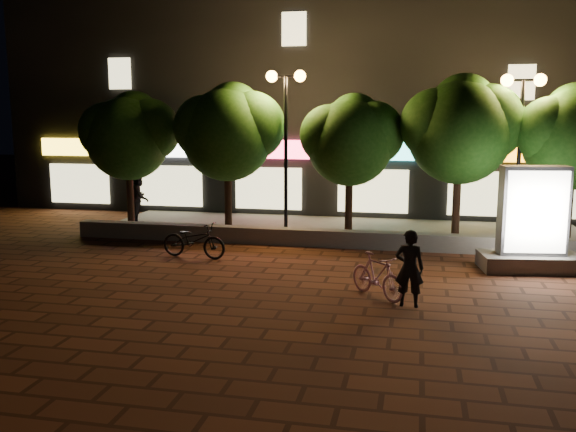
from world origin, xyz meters
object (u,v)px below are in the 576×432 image
(tree_mid, at_px, (352,137))
(street_lamp_right, at_px, (521,115))
(pedestrian, at_px, (139,198))
(ad_kiosk, at_px, (532,229))
(tree_left, at_px, (229,129))
(rider, at_px, (409,268))
(tree_far_right, at_px, (575,133))
(tree_far_left, at_px, (130,133))
(tree_right, at_px, (462,126))
(street_lamp_left, at_px, (286,111))
(scooter_pink, at_px, (377,276))
(scooter_parked, at_px, (194,240))

(tree_mid, relative_size, street_lamp_right, 0.90)
(pedestrian, bearing_deg, ad_kiosk, -117.28)
(tree_left, distance_m, rider, 9.47)
(tree_left, xyz_separation_m, tree_mid, (4.00, -0.00, -0.23))
(rider, height_order, pedestrian, pedestrian)
(tree_left, distance_m, pedestrian, 4.28)
(tree_far_right, xyz_separation_m, rider, (-4.54, -6.88, -2.56))
(tree_far_left, relative_size, tree_right, 0.91)
(street_lamp_right, bearing_deg, tree_far_right, 9.61)
(tree_far_left, distance_m, ad_kiosk, 13.01)
(tree_mid, relative_size, pedestrian, 2.38)
(street_lamp_left, relative_size, scooter_pink, 3.23)
(tree_left, distance_m, scooter_pink, 8.79)
(ad_kiosk, distance_m, pedestrian, 12.94)
(scooter_parked, bearing_deg, pedestrian, 48.30)
(tree_mid, height_order, pedestrian, tree_mid)
(tree_left, xyz_separation_m, scooter_parked, (0.09, -3.68, -2.95))
(tree_right, distance_m, scooter_parked, 8.66)
(rider, relative_size, pedestrian, 0.85)
(tree_far_right, relative_size, street_lamp_right, 0.96)
(tree_right, bearing_deg, ad_kiosk, -63.06)
(tree_far_right, height_order, rider, tree_far_right)
(tree_left, bearing_deg, scooter_pink, -50.43)
(street_lamp_left, bearing_deg, tree_far_right, 1.76)
(tree_right, height_order, scooter_pink, tree_right)
(street_lamp_right, xyz_separation_m, scooter_pink, (-3.67, -6.12, -3.41))
(tree_right, xyz_separation_m, street_lamp_left, (-5.36, -0.26, 0.46))
(ad_kiosk, distance_m, rider, 4.74)
(tree_left, distance_m, street_lamp_left, 2.05)
(tree_mid, height_order, ad_kiosk, tree_mid)
(street_lamp_left, xyz_separation_m, scooter_parked, (-1.85, -3.42, -3.53))
(tree_far_left, height_order, pedestrian, tree_far_left)
(ad_kiosk, xyz_separation_m, pedestrian, (-12.41, 3.68, -0.05))
(tree_right, bearing_deg, tree_mid, -180.00)
(street_lamp_right, height_order, scooter_parked, street_lamp_right)
(tree_right, relative_size, tree_far_right, 1.06)
(tree_right, height_order, rider, tree_right)
(tree_far_left, relative_size, pedestrian, 2.45)
(tree_right, bearing_deg, scooter_pink, -107.64)
(tree_right, distance_m, tree_far_right, 3.20)
(tree_mid, xyz_separation_m, street_lamp_left, (-2.05, -0.26, 0.81))
(tree_far_left, relative_size, rider, 2.88)
(tree_far_right, relative_size, street_lamp_left, 0.92)
(tree_far_right, height_order, scooter_pink, tree_far_right)
(scooter_pink, distance_m, rider, 0.91)
(tree_far_right, bearing_deg, tree_left, 180.00)
(tree_far_left, bearing_deg, tree_mid, -0.00)
(tree_mid, bearing_deg, tree_right, 0.00)
(street_lamp_left, bearing_deg, rider, -58.77)
(rider, bearing_deg, tree_right, -96.30)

